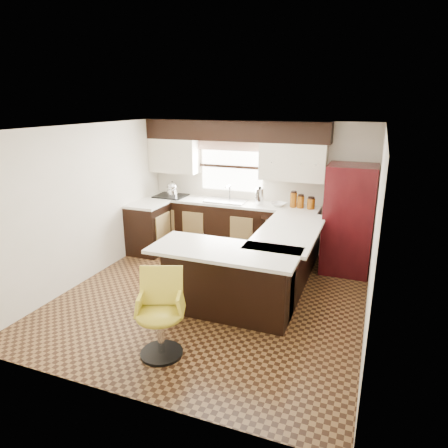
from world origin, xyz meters
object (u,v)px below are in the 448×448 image
at_px(refrigerator, 349,219).
at_px(peninsula_return, 228,282).
at_px(peninsula_long, 284,261).
at_px(bar_chair, 160,316).

bearing_deg(refrigerator, peninsula_return, -123.03).
height_order(peninsula_long, peninsula_return, same).
bearing_deg(peninsula_return, bar_chair, -108.27).
bearing_deg(bar_chair, refrigerator, 41.02).
xyz_separation_m(peninsula_long, peninsula_return, (-0.53, -0.97, 0.00)).
bearing_deg(refrigerator, bar_chair, -118.20).
xyz_separation_m(peninsula_long, bar_chair, (-0.90, -2.10, 0.04)).
relative_size(refrigerator, bar_chair, 1.82).
xyz_separation_m(peninsula_long, refrigerator, (0.80, 1.06, 0.44)).
distance_m(peninsula_return, refrigerator, 2.47).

